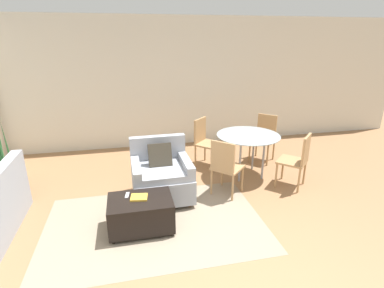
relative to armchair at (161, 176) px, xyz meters
name	(u,v)px	position (x,y,z in m)	size (l,w,h in m)	color
ground_plane	(197,263)	(0.19, -1.51, -0.35)	(20.00, 20.00, 0.00)	#936B47
wall_back	(155,84)	(0.19, 2.39, 1.02)	(12.00, 0.06, 2.75)	beige
area_rug	(155,224)	(-0.18, -0.70, -0.35)	(2.83, 1.85, 0.01)	gray
armchair	(161,176)	(0.00, 0.00, 0.00)	(0.88, 0.86, 0.88)	#999EA8
ottoman	(141,213)	(-0.36, -0.75, -0.12)	(0.80, 0.55, 0.42)	black
book_stack	(139,197)	(-0.36, -0.72, 0.08)	(0.23, 0.20, 0.02)	gold
tv_remote_primary	(127,195)	(-0.51, -0.62, 0.08)	(0.06, 0.15, 0.01)	#B7B7BC
potted_plant	(5,175)	(-2.38, 0.71, -0.08)	(0.43, 0.43, 1.29)	#333338
dining_table	(248,140)	(1.56, 0.45, 0.31)	(1.08, 1.08, 0.75)	#99A8AD
dining_chair_near_left	(225,164)	(0.95, -0.15, 0.17)	(0.59, 0.59, 0.90)	tan
dining_chair_near_right	(298,158)	(2.17, -0.15, 0.17)	(0.59, 0.59, 0.90)	tan
dining_chair_far_left	(205,139)	(0.95, 1.06, 0.17)	(0.59, 0.59, 0.90)	tan
dining_chair_far_right	(264,135)	(2.17, 1.06, 0.17)	(0.59, 0.59, 0.90)	tan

